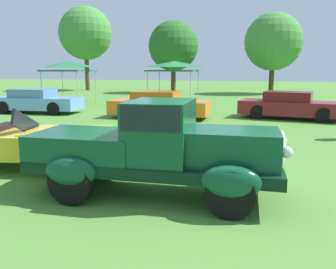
# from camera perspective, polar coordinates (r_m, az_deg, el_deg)

# --- Properties ---
(ground_plane) EXTENTS (120.00, 120.00, 0.00)m
(ground_plane) POSITION_cam_1_polar(r_m,az_deg,el_deg) (6.79, 2.02, -8.72)
(ground_plane) COLOR #4C8433
(feature_pickup_truck) EXTENTS (4.50, 1.93, 1.70)m
(feature_pickup_truck) POSITION_cam_1_polar(r_m,az_deg,el_deg) (6.25, -1.93, -2.15)
(feature_pickup_truck) COLOR black
(feature_pickup_truck) RESTS_ON ground_plane
(neighbor_convertible) EXTENTS (4.54, 2.41, 1.40)m
(neighbor_convertible) POSITION_cam_1_polar(r_m,az_deg,el_deg) (8.86, -22.45, -1.06)
(neighbor_convertible) COLOR yellow
(neighbor_convertible) RESTS_ON ground_plane
(show_car_skyblue) EXTENTS (4.61, 1.97, 1.22)m
(show_car_skyblue) POSITION_cam_1_polar(r_m,az_deg,el_deg) (19.41, -20.47, 5.04)
(show_car_skyblue) COLOR #669EDB
(show_car_skyblue) RESTS_ON ground_plane
(show_car_orange) EXTENTS (4.53, 1.77, 1.22)m
(show_car_orange) POSITION_cam_1_polar(r_m,az_deg,el_deg) (16.27, -1.52, 4.76)
(show_car_orange) COLOR orange
(show_car_orange) RESTS_ON ground_plane
(show_car_burgundy) EXTENTS (4.75, 2.48, 1.22)m
(show_car_burgundy) POSITION_cam_1_polar(r_m,az_deg,el_deg) (16.91, 19.09, 4.41)
(show_car_burgundy) COLOR maroon
(show_car_burgundy) RESTS_ON ground_plane
(canopy_tent_left_field) EXTENTS (2.80, 2.80, 2.71)m
(canopy_tent_left_field) POSITION_cam_1_polar(r_m,az_deg,el_deg) (24.44, -15.67, 10.59)
(canopy_tent_left_field) COLOR #B7B7BC
(canopy_tent_left_field) RESTS_ON ground_plane
(canopy_tent_center_field) EXTENTS (3.03, 3.03, 2.71)m
(canopy_tent_center_field) POSITION_cam_1_polar(r_m,az_deg,el_deg) (23.25, 0.96, 11.00)
(canopy_tent_center_field) COLOR #B7B7BC
(canopy_tent_center_field) RESTS_ON ground_plane
(treeline_far_left) EXTENTS (5.35, 5.35, 8.44)m
(treeline_far_left) POSITION_cam_1_polar(r_m,az_deg,el_deg) (38.43, -13.09, 15.52)
(treeline_far_left) COLOR brown
(treeline_far_left) RESTS_ON ground_plane
(treeline_mid_left) EXTENTS (4.60, 4.60, 6.60)m
(treeline_mid_left) POSITION_cam_1_polar(r_m,az_deg,el_deg) (33.87, 0.87, 14.00)
(treeline_mid_left) COLOR #47331E
(treeline_mid_left) RESTS_ON ground_plane
(treeline_center) EXTENTS (5.06, 5.06, 7.11)m
(treeline_center) POSITION_cam_1_polar(r_m,az_deg,el_deg) (33.75, 16.54, 14.07)
(treeline_center) COLOR #47331E
(treeline_center) RESTS_ON ground_plane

